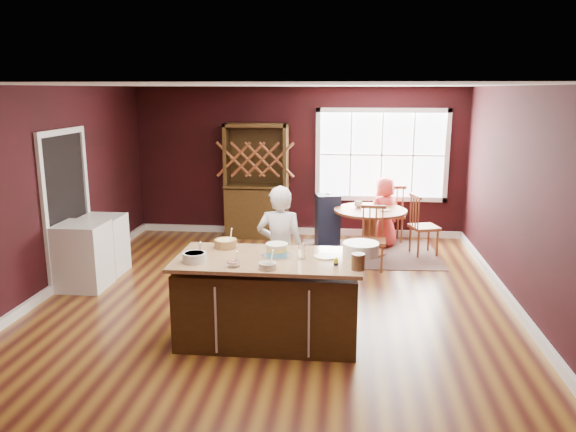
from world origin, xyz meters
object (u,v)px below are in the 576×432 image
object	(u,v)px
chair_east	(424,224)
chair_south	(372,238)
baker	(280,250)
washer	(83,256)
kitchen_island	(269,300)
toddler	(325,201)
chair_north	(391,212)
layer_cake	(277,250)
high_chair	(327,220)
dryer	(103,245)
hutch	(257,181)
dining_table	(370,222)
seated_woman	(384,212)

from	to	relation	value
chair_east	chair_south	world-z (taller)	chair_east
baker	washer	size ratio (longest dim) A/B	1.73
kitchen_island	washer	xyz separation A→B (m)	(-2.72, 1.32, 0.01)
chair_south	toddler	xyz separation A→B (m)	(-0.75, 1.16, 0.33)
washer	chair_north	bearing A→B (deg)	33.65
layer_cake	chair_south	size ratio (longest dim) A/B	0.34
high_chair	dryer	xyz separation A→B (m)	(-3.22, -1.75, -0.05)
kitchen_island	chair_north	distance (m)	4.49
toddler	kitchen_island	bearing A→B (deg)	-96.91
baker	high_chair	bearing A→B (deg)	-96.12
chair_south	washer	xyz separation A→B (m)	(-3.93, -1.22, -0.03)
toddler	washer	xyz separation A→B (m)	(-3.17, -2.38, -0.36)
chair_east	washer	xyz separation A→B (m)	(-4.80, -2.09, -0.06)
baker	hutch	world-z (taller)	hutch
dining_table	seated_woman	size ratio (longest dim) A/B	0.98
toddler	washer	distance (m)	3.98
chair_south	hutch	bearing A→B (deg)	143.10
chair_east	seated_woman	bearing A→B (deg)	38.00
layer_cake	seated_woman	bearing A→B (deg)	69.92
toddler	chair_east	bearing A→B (deg)	-10.06
chair_east	layer_cake	bearing A→B (deg)	131.85
chair_east	hutch	world-z (taller)	hutch
dining_table	high_chair	bearing A→B (deg)	152.84
baker	chair_east	xyz separation A→B (m)	(2.05, 2.62, -0.27)
baker	chair_east	bearing A→B (deg)	-125.12
hutch	washer	distance (m)	3.56
layer_cake	chair_south	xyz separation A→B (m)	(1.12, 2.47, -0.50)
toddler	baker	bearing A→B (deg)	-98.21
chair_south	layer_cake	bearing A→B (deg)	-110.78
chair_east	dryer	xyz separation A→B (m)	(-4.80, -1.45, -0.08)
chair_south	hutch	world-z (taller)	hutch
high_chair	washer	size ratio (longest dim) A/B	1.06
baker	washer	bearing A→B (deg)	-7.92
chair_north	hutch	bearing A→B (deg)	-8.63
chair_east	chair_north	world-z (taller)	chair_north
baker	dining_table	bearing A→B (deg)	-111.64
dining_table	seated_woman	bearing A→B (deg)	62.06
hutch	chair_south	bearing A→B (deg)	-40.50
seated_woman	chair_north	bearing A→B (deg)	-145.31
hutch	dryer	world-z (taller)	hutch
layer_cake	chair_east	world-z (taller)	layer_cake
chair_north	toddler	world-z (taller)	chair_north
hutch	dryer	xyz separation A→B (m)	(-1.91, -2.30, -0.60)
kitchen_island	high_chair	world-z (taller)	high_chair
kitchen_island	hutch	size ratio (longest dim) A/B	0.95
layer_cake	chair_north	distance (m)	4.42
kitchen_island	seated_woman	distance (m)	4.11
chair_east	dryer	size ratio (longest dim) A/B	1.19
kitchen_island	washer	size ratio (longest dim) A/B	2.18
chair_east	washer	world-z (taller)	chair_east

